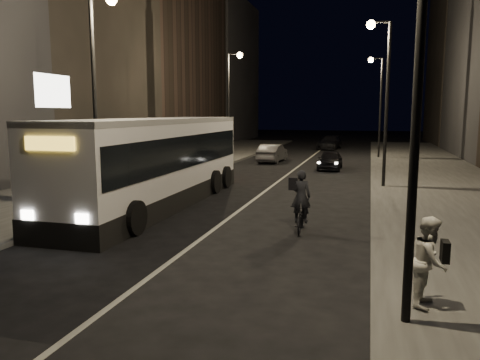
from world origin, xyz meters
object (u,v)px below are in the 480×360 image
Objects in this scene: streetlight_right_far at (378,94)px; city_bus at (157,158)px; pedestrian_woman at (430,261)px; car_near at (330,160)px; cyclist_on_bicycle at (301,211)px; car_mid at (272,153)px; streetlight_left_far at (232,92)px; streetlight_right_near at (404,18)px; streetlight_right_mid at (382,81)px; streetlight_left_near at (100,73)px; car_far at (330,142)px.

streetlight_right_far reaches higher than city_bus.
pedestrian_woman is 0.46× the size of car_near.
cyclist_on_bicycle is at bearing -24.27° from city_bus.
streetlight_left_far is at bearing 24.15° from car_mid.
pedestrian_woman is at bearing -88.67° from streetlight_right_far.
streetlight_right_near is 1.00× the size of streetlight_right_mid.
streetlight_right_mid reaches higher than cyclist_on_bicycle.
streetlight_right_far is 1.00× the size of streetlight_left_near.
car_far is at bearing 82.03° from city_bus.
streetlight_left_near is 4.01m from city_bus.
cyclist_on_bicycle is at bearing -79.82° from car_far.
streetlight_right_far is 11.70m from car_far.
car_far is at bearing 68.70° from streetlight_left_far.
streetlight_left_near and streetlight_left_far have the same top height.
streetlight_right_mid is 1.00× the size of streetlight_right_far.
streetlight_right_near reaches higher than pedestrian_woman.
streetlight_right_near is 1.67× the size of car_far.
streetlight_left_far is 3.97× the size of cyclist_on_bicycle.
city_bus is at bearing -90.80° from car_far.
streetlight_right_mid is 1.00× the size of streetlight_left_near.
pedestrian_woman reaches higher than car_far.
streetlight_left_far is 1.67× the size of car_far.
streetlight_right_near is at bearing -90.00° from streetlight_right_far.
cyclist_on_bicycle is at bearing 111.53° from streetlight_right_near.
streetlight_left_far is (-10.66, 26.00, 0.00)m from streetlight_right_near.
cyclist_on_bicycle is at bearing -11.36° from streetlight_left_near.
streetlight_left_far is 2.14× the size of car_near.
pedestrian_woman is (9.65, -8.36, -0.93)m from city_bus.
streetlight_left_far is 27.93m from pedestrian_woman.
streetlight_right_near is at bearing -82.80° from car_near.
streetlight_right_far reaches higher than pedestrian_woman.
streetlight_right_far is 10.08m from car_near.
streetlight_right_mid is 11.00m from cyclist_on_bicycle.
streetlight_right_mid is 1.88× the size of car_mid.
pedestrian_woman is at bearing 50.07° from streetlight_right_near.
car_near is at bearing 145.23° from car_mid.
streetlight_right_near and streetlight_left_far have the same top height.
streetlight_left_far is at bearing 162.63° from car_near.
streetlight_left_near is (-10.66, -8.00, 0.00)m from streetlight_right_mid.
streetlight_right_near reaches higher than city_bus.
city_bus is 18.04m from car_mid.
car_far is (4.40, 32.50, -1.25)m from city_bus.
car_mid is at bearing 100.82° from cyclist_on_bicycle.
streetlight_right_far is at bearing 29.36° from streetlight_left_far.
cyclist_on_bicycle is at bearing -88.40° from car_near.
streetlight_left_far is at bearing -150.64° from streetlight_right_far.
streetlight_right_near is 4.68× the size of pedestrian_woman.
city_bus is at bearing 88.44° from car_mid.
streetlight_right_mid is 14.37m from car_mid.
streetlight_left_far reaches higher than pedestrian_woman.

